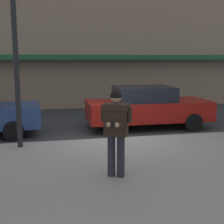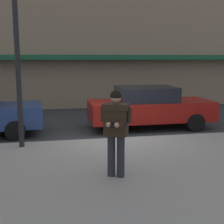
{
  "view_description": "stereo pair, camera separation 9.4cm",
  "coord_description": "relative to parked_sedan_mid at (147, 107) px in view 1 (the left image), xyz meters",
  "views": [
    {
      "loc": [
        -2.03,
        -9.35,
        2.58
      ],
      "look_at": [
        -0.75,
        -3.23,
        1.49
      ],
      "focal_mm": 50.0,
      "sensor_mm": 36.0,
      "label": 1
    },
    {
      "loc": [
        -1.94,
        -9.36,
        2.58
      ],
      "look_at": [
        -0.75,
        -3.23,
        1.49
      ],
      "focal_mm": 50.0,
      "sensor_mm": 36.0,
      "label": 2
    }
  ],
  "objects": [
    {
      "name": "ground_plane",
      "position": [
        -1.58,
        -1.5,
        -0.79
      ],
      "size": [
        80.0,
        80.0,
        0.0
      ],
      "primitive_type": "plane",
      "color": "#2B2D30"
    },
    {
      "name": "sidewalk",
      "position": [
        -0.58,
        -4.35,
        -0.72
      ],
      "size": [
        32.0,
        5.3,
        0.14
      ],
      "primitive_type": "cube",
      "color": "gray",
      "rests_on": "ground"
    },
    {
      "name": "man_texting_on_phone",
      "position": [
        -2.26,
        -4.82,
        0.46
      ],
      "size": [
        0.62,
        0.65,
        1.81
      ],
      "color": "#23232B",
      "rests_on": "sidewalk"
    },
    {
      "name": "curb_paint_line",
      "position": [
        -0.58,
        -1.45,
        -0.79
      ],
      "size": [
        28.0,
        0.12,
        0.01
      ],
      "primitive_type": "cube",
      "color": "silver",
      "rests_on": "ground"
    },
    {
      "name": "street_lamp_post",
      "position": [
        -4.38,
        -2.15,
        2.35
      ],
      "size": [
        0.36,
        0.36,
        4.88
      ],
      "color": "black",
      "rests_on": "sidewalk"
    },
    {
      "name": "parked_sedan_mid",
      "position": [
        0.0,
        0.0,
        0.0
      ],
      "size": [
        4.5,
        1.93,
        1.54
      ],
      "color": "maroon",
      "rests_on": "ground"
    },
    {
      "name": "storefront_facade",
      "position": [
        -0.58,
        6.99,
        4.49
      ],
      "size": [
        28.0,
        4.7,
        10.58
      ],
      "color": "#84705B",
      "rests_on": "ground"
    }
  ]
}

